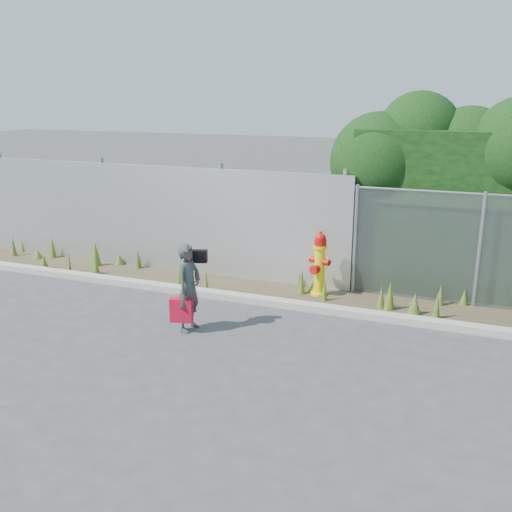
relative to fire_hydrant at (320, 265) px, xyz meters
name	(u,v)px	position (x,y,z in m)	size (l,w,h in m)	color
ground	(241,347)	(-0.50, -2.58, -0.59)	(80.00, 80.00, 0.00)	#3D3D3F
curb	(280,303)	(-0.50, -0.78, -0.53)	(16.00, 0.22, 0.12)	#9F9A90
weed_strip	(280,287)	(-0.73, -0.12, -0.47)	(16.00, 1.30, 0.54)	#3F3524
corrugated_fence	(152,218)	(-3.75, 0.43, 0.51)	(8.50, 0.21, 2.30)	#B9BBC1
fire_hydrant	(320,265)	(0.00, 0.00, 0.00)	(0.41, 0.37, 1.22)	yellow
woman	(189,287)	(-1.52, -2.26, 0.11)	(0.52, 0.34, 1.41)	#0F6158
red_tote_bag	(181,310)	(-1.58, -2.40, -0.23)	(0.35, 0.13, 0.46)	#A6092C
black_shoulder_bag	(199,256)	(-1.44, -2.03, 0.57)	(0.27, 0.11, 0.20)	black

